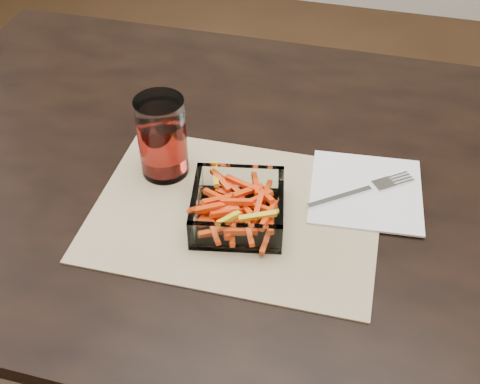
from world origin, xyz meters
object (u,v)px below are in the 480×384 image
dining_table (311,217)px  tumbler (162,140)px  glass_bowl (238,209)px  fork (365,190)px

dining_table → tumbler: (-0.25, -0.04, 0.16)m
glass_bowl → fork: bearing=31.3°
dining_table → tumbler: tumbler is taller
glass_bowl → dining_table: bearing=50.5°
dining_table → glass_bowl: bearing=-129.5°
tumbler → dining_table: bearing=9.2°
glass_bowl → tumbler: size_ratio=1.15×
glass_bowl → fork: size_ratio=0.99×
fork → tumbler: bearing=-122.1°
tumbler → fork: 0.34m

